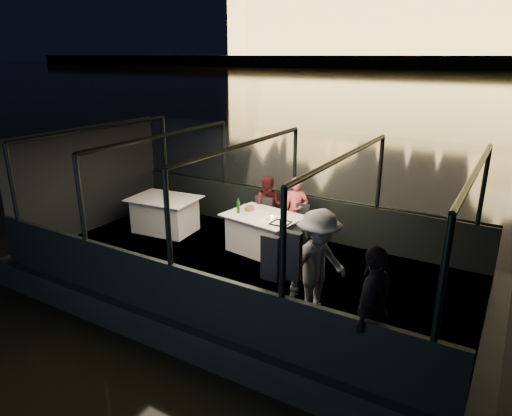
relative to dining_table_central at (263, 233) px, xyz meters
The scene contains 28 objects.
river_water 79.19m from the dining_table_central, 89.94° to the left, with size 500.00×500.00×0.00m, color black.
boat_hull 1.21m from the dining_table_central, 83.92° to the right, with size 8.60×4.40×1.00m, color black.
boat_deck 0.91m from the dining_table_central, 83.92° to the right, with size 8.00×4.00×0.04m, color black.
gunwale_port 1.19m from the dining_table_central, 85.82° to the left, with size 8.00×0.08×0.90m, color black.
gunwale_starboard 2.82m from the dining_table_central, 88.23° to the right, with size 8.00×0.08×0.90m, color black.
cabin_glass_port 1.70m from the dining_table_central, 85.82° to the left, with size 8.00×0.02×1.40m, color #99B2B2, non-canonical shape.
cabin_glass_starboard 3.07m from the dining_table_central, 88.23° to the right, with size 8.00×0.02×1.40m, color #99B2B2, non-canonical shape.
cabin_roof_glass 2.08m from the dining_table_central, 83.92° to the right, with size 8.00×4.00×0.02m, color #99B2B2, non-canonical shape.
end_wall_fore 4.07m from the dining_table_central, 168.25° to the right, with size 0.02×4.00×2.30m, color black, non-canonical shape.
end_wall_aft 4.24m from the dining_table_central, 11.27° to the right, with size 0.02×4.00×2.30m, color black, non-canonical shape.
canopy_ribs 1.12m from the dining_table_central, 83.92° to the right, with size 8.00×4.00×2.30m, color black, non-canonical shape.
dining_table_central is the anchor object (origin of this frame).
dining_table_aft 2.43m from the dining_table_central, behind, with size 1.45×1.05×0.77m, color silver.
chair_port_left 0.57m from the dining_table_central, 127.10° to the left, with size 0.42×0.42×0.91m, color black.
chair_port_right 0.70m from the dining_table_central, 45.97° to the left, with size 0.41×0.41×0.88m, color black.
coat_stand 2.78m from the dining_table_central, 55.30° to the right, with size 0.46×0.37×1.67m, color black, non-canonical shape.
person_woman_coral 0.89m from the dining_table_central, 64.03° to the left, with size 0.50×0.33×1.39m, color #E55354.
person_man_maroon 0.85m from the dining_table_central, 110.35° to the left, with size 0.65×0.50×1.35m, color #3B1013.
passenger_stripe 2.63m from the dining_table_central, 42.51° to the right, with size 1.12×0.63×1.73m, color white.
passenger_dark 3.82m from the dining_table_central, 39.72° to the right, with size 0.98×0.41×1.66m, color black.
wine_bottle 0.74m from the dining_table_central, 167.42° to the right, with size 0.06×0.06×0.30m, color #143816.
bread_basket 0.58m from the dining_table_central, 163.67° to the left, with size 0.20×0.20×0.08m, color brown.
amber_candle 0.52m from the dining_table_central, 25.64° to the right, with size 0.06×0.06×0.08m, color orange.
plate_near 0.68m from the dining_table_central, 29.28° to the right, with size 0.25×0.25×0.02m, color silver.
plate_far 0.53m from the dining_table_central, 156.03° to the left, with size 0.21×0.21×0.01m, color white.
wine_glass_white 0.60m from the dining_table_central, 157.08° to the right, with size 0.07×0.07×0.21m, color silver, non-canonical shape.
wine_glass_red 0.61m from the dining_table_central, 30.76° to the left, with size 0.06×0.06×0.17m, color silver, non-canonical shape.
wine_glass_empty 0.53m from the dining_table_central, 40.25° to the right, with size 0.06×0.06×0.18m, color white, non-canonical shape.
Camera 1 is at (4.08, -6.47, 4.24)m, focal length 32.00 mm.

